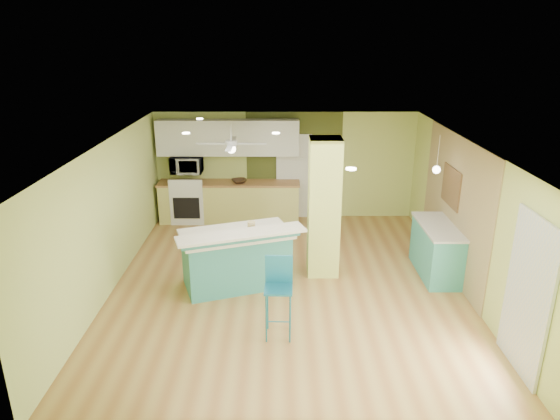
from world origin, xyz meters
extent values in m
cube|color=#9C6836|center=(0.00, 0.00, -0.01)|extent=(6.00, 7.00, 0.01)
cube|color=white|center=(0.00, 0.00, 2.50)|extent=(6.00, 7.00, 0.01)
cube|color=#C1D06F|center=(0.00, 3.50, 1.25)|extent=(6.00, 0.01, 2.50)
cube|color=#C1D06F|center=(0.00, -3.50, 1.25)|extent=(6.00, 0.01, 2.50)
cube|color=#C1D06F|center=(-3.00, 0.00, 1.25)|extent=(0.01, 7.00, 2.50)
cube|color=#C1D06F|center=(3.00, 0.00, 1.25)|extent=(0.01, 7.00, 2.50)
cube|color=#907952|center=(2.99, 0.60, 1.25)|extent=(0.02, 3.40, 2.50)
cube|color=#434B1E|center=(0.20, 3.49, 1.25)|extent=(2.20, 0.02, 2.50)
cube|color=silver|center=(0.20, 3.46, 1.00)|extent=(0.82, 0.05, 2.00)
cube|color=silver|center=(2.97, -2.30, 1.05)|extent=(0.04, 1.08, 2.10)
cube|color=#C9D563|center=(0.65, 0.50, 1.25)|extent=(0.55, 0.55, 2.50)
cube|color=#D0CD6D|center=(-1.30, 3.20, 0.45)|extent=(3.20, 0.60, 0.90)
cube|color=#986134|center=(-1.30, 3.20, 0.92)|extent=(3.25, 0.63, 0.04)
cube|color=white|center=(-2.25, 3.20, 0.45)|extent=(0.76, 0.64, 0.90)
cube|color=black|center=(-2.25, 2.87, 0.42)|extent=(0.59, 0.02, 0.50)
cube|color=white|center=(-2.25, 2.90, 0.99)|extent=(0.76, 0.06, 0.18)
cube|color=silver|center=(-1.30, 3.32, 1.95)|extent=(3.20, 0.34, 0.80)
imported|color=white|center=(-2.25, 3.20, 1.35)|extent=(0.70, 0.48, 0.39)
cylinder|color=silver|center=(-1.10, 2.00, 2.30)|extent=(0.03, 0.03, 0.40)
cylinder|color=silver|center=(-1.10, 2.00, 2.10)|extent=(0.24, 0.24, 0.10)
sphere|color=white|center=(-1.10, 2.00, 1.98)|extent=(0.18, 0.18, 0.18)
cylinder|color=white|center=(2.65, 0.75, 2.19)|extent=(0.01, 0.01, 0.62)
sphere|color=white|center=(2.65, 0.75, 1.88)|extent=(0.14, 0.14, 0.14)
cube|color=brown|center=(2.96, 0.80, 1.55)|extent=(0.03, 0.90, 0.70)
cube|color=teal|center=(-0.88, 0.02, 0.46)|extent=(1.94, 1.40, 0.93)
cube|color=white|center=(-0.88, 0.02, 0.95)|extent=(2.07, 1.53, 0.05)
cube|color=teal|center=(-0.74, -0.37, 1.04)|extent=(1.91, 0.78, 0.13)
cube|color=white|center=(-0.74, -0.37, 1.11)|extent=(2.13, 1.10, 0.04)
cylinder|color=#1E6D88|center=(-0.32, -1.73, 0.37)|extent=(0.02, 0.02, 0.75)
cylinder|color=#1E6D88|center=(0.01, -1.74, 0.37)|extent=(0.02, 0.02, 0.75)
cylinder|color=#1E6D88|center=(-0.31, -1.40, 0.37)|extent=(0.02, 0.02, 0.75)
cylinder|color=#1E6D88|center=(0.02, -1.41, 0.37)|extent=(0.02, 0.02, 0.75)
cube|color=#1E6D88|center=(-0.15, -1.57, 0.76)|extent=(0.41, 0.41, 0.03)
cube|color=#1E6D88|center=(-0.14, -1.39, 0.99)|extent=(0.40, 0.04, 0.42)
cube|color=teal|center=(2.70, 0.42, 0.45)|extent=(0.59, 1.41, 0.91)
cube|color=silver|center=(2.70, 0.42, 0.93)|extent=(0.63, 1.47, 0.04)
imported|color=#352315|center=(-1.06, 3.14, 0.98)|extent=(0.42, 0.42, 0.08)
cylinder|color=gold|center=(-0.61, 0.04, 1.07)|extent=(0.13, 0.13, 0.18)
camera|label=1|loc=(-0.13, -7.82, 4.14)|focal=32.00mm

